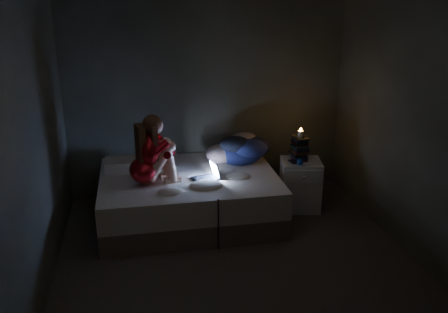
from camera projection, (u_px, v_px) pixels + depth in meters
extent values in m
cube|color=black|center=(237.00, 264.00, 4.90)|extent=(3.60, 3.80, 0.02)
cube|color=#30342B|center=(207.00, 97.00, 6.23)|extent=(3.60, 0.02, 2.60)
cube|color=#30342B|center=(312.00, 244.00, 2.69)|extent=(3.60, 0.02, 2.60)
cube|color=#30342B|center=(33.00, 154.00, 4.14)|extent=(0.02, 3.80, 2.60)
cube|color=#30342B|center=(417.00, 131.00, 4.77)|extent=(0.02, 3.80, 2.60)
cube|color=silver|center=(123.00, 164.00, 5.81)|extent=(0.43, 0.31, 0.13)
cube|color=silver|center=(300.00, 185.00, 6.01)|extent=(0.55, 0.50, 0.63)
cylinder|color=beige|center=(300.00, 135.00, 5.86)|extent=(0.07, 0.07, 0.08)
cube|color=black|center=(294.00, 162.00, 5.84)|extent=(0.11, 0.16, 0.01)
sphere|color=navy|center=(303.00, 162.00, 5.74)|extent=(0.08, 0.08, 0.08)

